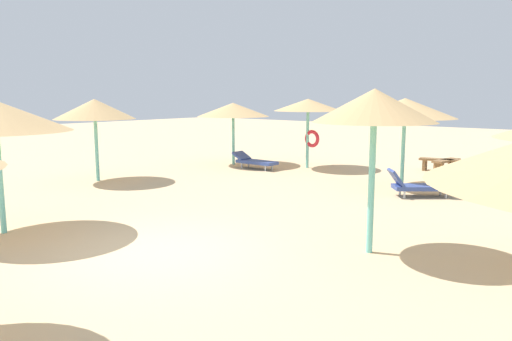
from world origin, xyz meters
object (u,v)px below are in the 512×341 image
(parasol_6, at_px, (308,106))
(bench_1, at_px, (446,163))
(bench_0, at_px, (440,162))
(lounger_0, at_px, (418,186))
(lounger_1, at_px, (254,161))
(parasol_8, at_px, (95,109))
(parasol_5, at_px, (374,106))
(parasol_0, at_px, (405,108))
(parasol_1, at_px, (233,110))

(parasol_6, xyz_separation_m, bench_1, (4.70, 2.47, -2.15))
(parasol_6, height_order, bench_0, parasol_6)
(parasol_6, height_order, lounger_0, parasol_6)
(lounger_1, height_order, bench_1, lounger_1)
(parasol_8, bearing_deg, parasol_5, -5.52)
(parasol_0, xyz_separation_m, parasol_5, (2.33, -6.70, 0.22))
(parasol_5, height_order, lounger_1, parasol_5)
(parasol_5, bearing_deg, bench_1, 102.30)
(parasol_0, distance_m, bench_1, 4.54)
(parasol_1, distance_m, lounger_1, 2.53)
(parasol_0, distance_m, bench_0, 4.60)
(parasol_8, bearing_deg, parasol_6, 62.13)
(bench_0, bearing_deg, bench_1, -13.06)
(parasol_1, bearing_deg, lounger_1, -15.14)
(lounger_0, bearing_deg, parasol_8, -154.57)
(parasol_5, height_order, parasol_8, parasol_5)
(parasol_1, xyz_separation_m, lounger_1, (1.50, -0.41, -2.00))
(lounger_1, xyz_separation_m, bench_0, (5.91, 4.12, 0.04))
(parasol_0, distance_m, parasol_6, 4.93)
(parasol_6, relative_size, bench_1, 1.80)
(parasol_8, bearing_deg, bench_0, 49.72)
(parasol_8, height_order, bench_0, parasol_8)
(parasol_1, bearing_deg, bench_0, 26.58)
(parasol_8, distance_m, bench_1, 13.02)
(lounger_1, distance_m, bench_0, 7.20)
(bench_0, relative_size, bench_1, 1.00)
(parasol_8, xyz_separation_m, bench_0, (8.22, 9.70, -2.10))
(lounger_0, xyz_separation_m, bench_0, (-1.27, 5.19, 0.02))
(lounger_1, bearing_deg, bench_0, 34.86)
(parasol_6, height_order, parasol_8, parasol_8)
(parasol_6, relative_size, lounger_1, 1.44)
(lounger_0, bearing_deg, parasol_1, 170.34)
(lounger_0, height_order, lounger_1, lounger_0)
(parasol_6, bearing_deg, parasol_5, -49.45)
(parasol_0, relative_size, bench_1, 2.05)
(parasol_5, distance_m, bench_0, 11.31)
(parasol_6, bearing_deg, bench_1, 27.76)
(parasol_0, xyz_separation_m, lounger_1, (-6.17, -0.07, -2.20))
(parasol_0, distance_m, parasol_5, 7.10)
(parasol_6, distance_m, lounger_1, 3.08)
(bench_1, bearing_deg, lounger_1, -146.72)
(parasol_0, height_order, parasol_1, parasol_0)
(parasol_5, xyz_separation_m, bench_0, (-2.60, 10.75, -2.38))
(parasol_6, relative_size, parasol_8, 0.99)
(bench_0, bearing_deg, parasol_5, -76.42)
(lounger_0, bearing_deg, bench_0, 103.74)
(lounger_1, bearing_deg, parasol_8, -112.47)
(bench_0, distance_m, bench_1, 0.27)
(parasol_1, height_order, parasol_5, parasol_5)
(parasol_5, height_order, bench_1, parasol_5)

